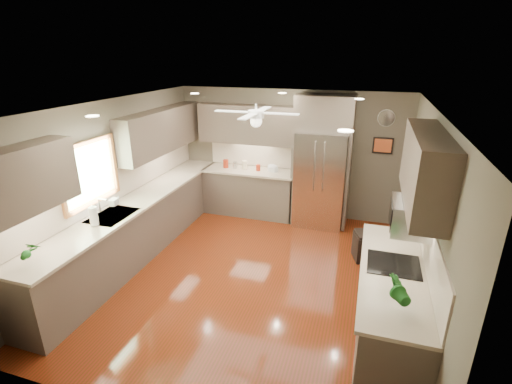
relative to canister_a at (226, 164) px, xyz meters
The scene contains 28 objects.
floor 2.72m from the canister_a, 60.54° to the right, with size 5.00×5.00×0.00m, color #472109.
ceiling 2.92m from the canister_a, 60.54° to the right, with size 5.00×5.00×0.00m, color white.
wall_back 1.30m from the canister_a, 13.85° to the left, with size 4.50×4.50×0.00m, color brown.
wall_front 4.86m from the canister_a, 75.21° to the right, with size 4.50×4.50×0.00m, color brown.
wall_left 2.43m from the canister_a, 114.72° to the right, with size 5.00×5.00×0.00m, color brown.
wall_right 4.13m from the canister_a, 32.16° to the right, with size 5.00×5.00×0.00m, color brown.
canister_a is the anchor object (origin of this frame).
canister_b 0.20m from the canister_a, ahead, with size 0.09×0.09×0.14m, color silver.
canister_c 0.40m from the canister_a, ahead, with size 0.10×0.10×0.17m, color beige.
canister_d 0.69m from the canister_a, ahead, with size 0.09×0.09×0.13m, color maroon.
soap_bottle 2.57m from the canister_a, 108.53° to the right, with size 0.09×0.10×0.21m, color white.
potted_plant_left 4.13m from the canister_a, 100.05° to the right, with size 0.17×0.11×0.31m, color #185519.
potted_plant_right 4.81m from the canister_a, 49.07° to the right, with size 0.19×0.16×0.35m, color #185519.
bowl 0.98m from the canister_a, ahead, with size 0.24×0.24×0.06m, color beige.
left_run 2.23m from the canister_a, 109.27° to the right, with size 0.65×4.70×1.45m.
back_run 0.74m from the canister_a, ahead, with size 1.85×0.65×1.45m.
uppers 1.78m from the canister_a, 71.44° to the right, with size 4.50×4.70×0.95m.
window 2.92m from the canister_a, 110.00° to the right, with size 0.05×1.12×0.92m.
sink 2.78m from the canister_a, 104.40° to the right, with size 0.50×0.70×0.32m.
refrigerator 1.95m from the canister_a, ahead, with size 1.06×0.75×2.45m.
right_run 4.39m from the canister_a, 43.38° to the right, with size 0.70×2.20×1.45m.
microwave 4.29m from the canister_a, 40.04° to the right, with size 0.43×0.55×0.34m.
ceiling_fan 2.62m from the canister_a, 56.80° to the right, with size 1.18×1.18×0.32m.
recessed_lights 2.61m from the canister_a, 56.24° to the right, with size 2.84×3.14×0.01m.
wall_clock 3.18m from the canister_a, ahead, with size 0.30×0.03×0.30m.
framed_print 3.05m from the canister_a, ahead, with size 0.36×0.03×0.30m.
stool 3.22m from the canister_a, 22.79° to the right, with size 0.46×0.46×0.46m.
paper_towel 3.13m from the canister_a, 102.75° to the right, with size 0.11×0.11×0.28m.
Camera 1 is at (1.52, -4.54, 3.14)m, focal length 26.00 mm.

